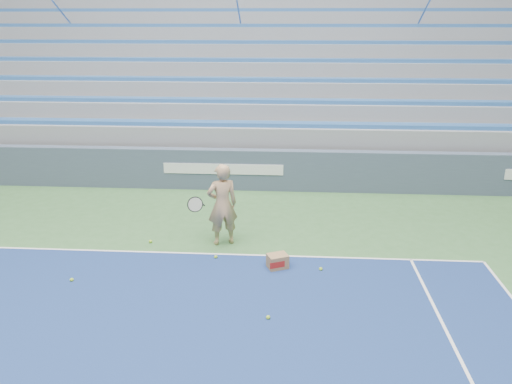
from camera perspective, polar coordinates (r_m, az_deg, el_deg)
sponsor_barrier at (r=13.47m, az=-3.67°, el=2.62°), size 30.00×0.32×1.10m
bleachers at (r=18.70m, az=-1.56°, el=13.02°), size 31.00×9.15×7.30m
tennis_player at (r=10.06m, az=-3.90°, el=-1.46°), size 0.97×0.92×1.71m
ball_box at (r=9.35m, az=2.48°, el=-7.93°), size 0.44×0.40×0.27m
tennis_ball_0 at (r=9.77m, az=-4.62°, el=-7.40°), size 0.07×0.07×0.07m
tennis_ball_1 at (r=9.38m, az=7.41°, el=-8.72°), size 0.07×0.07×0.07m
tennis_ball_2 at (r=9.52m, az=-20.32°, el=-9.39°), size 0.07×0.07×0.07m
tennis_ball_3 at (r=7.95m, az=1.39°, el=-14.14°), size 0.07×0.07×0.07m
tennis_ball_4 at (r=10.60m, az=-11.97°, el=-5.54°), size 0.07×0.07×0.07m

